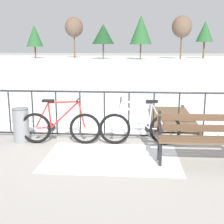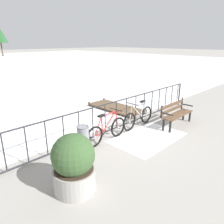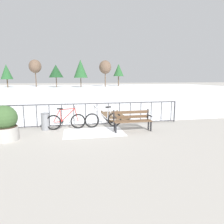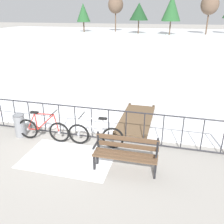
# 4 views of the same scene
# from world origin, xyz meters

# --- Properties ---
(ground_plane) EXTENTS (160.00, 160.00, 0.00)m
(ground_plane) POSITION_xyz_m (0.00, 0.00, 0.00)
(ground_plane) COLOR #9E9991
(frozen_pond) EXTENTS (80.00, 56.00, 0.03)m
(frozen_pond) POSITION_xyz_m (0.00, 28.40, 0.01)
(frozen_pond) COLOR white
(frozen_pond) RESTS_ON ground
(snow_patch) EXTENTS (2.46, 1.57, 0.01)m
(snow_patch) POSITION_xyz_m (0.26, -1.20, 0.00)
(snow_patch) COLOR white
(snow_patch) RESTS_ON ground
(railing_fence) EXTENTS (9.06, 0.06, 1.07)m
(railing_fence) POSITION_xyz_m (0.00, 0.00, 0.56)
(railing_fence) COLOR #232328
(railing_fence) RESTS_ON ground
(bicycle_near_railing) EXTENTS (1.71, 0.52, 0.97)m
(bicycle_near_railing) POSITION_xyz_m (0.78, -0.37, 0.37)
(bicycle_near_railing) COLOR black
(bicycle_near_railing) RESTS_ON ground
(bicycle_second) EXTENTS (1.71, 0.52, 0.97)m
(bicycle_second) POSITION_xyz_m (-0.89, -0.44, 0.37)
(bicycle_second) COLOR black
(bicycle_second) RESTS_ON ground
(park_bench) EXTENTS (1.61, 0.50, 0.89)m
(park_bench) POSITION_xyz_m (1.87, -1.26, 0.51)
(park_bench) COLOR brown
(park_bench) RESTS_ON ground
(trash_bin) EXTENTS (0.35, 0.35, 0.73)m
(trash_bin) POSITION_xyz_m (-1.76, -0.37, 0.37)
(trash_bin) COLOR gray
(trash_bin) RESTS_ON ground
(wooden_dock) EXTENTS (1.10, 2.75, 0.20)m
(wooden_dock) POSITION_xyz_m (1.68, 1.62, 0.12)
(wooden_dock) COLOR brown
(wooden_dock) RESTS_ON ground
(tree_far_west) EXTENTS (3.27, 3.27, 6.44)m
(tree_far_west) POSITION_xyz_m (1.43, 39.10, 4.34)
(tree_far_west) COLOR brown
(tree_far_west) RESTS_ON ground
(tree_west_mid) EXTENTS (3.01, 3.01, 6.54)m
(tree_west_mid) POSITION_xyz_m (7.66, 41.28, 4.86)
(tree_west_mid) COLOR brown
(tree_west_mid) RESTS_ON ground
(tree_centre) EXTENTS (2.96, 2.96, 6.66)m
(tree_centre) POSITION_xyz_m (-9.46, 43.71, 5.02)
(tree_centre) COLOR brown
(tree_centre) RESTS_ON ground
(tree_far_east) EXTENTS (2.70, 2.70, 5.35)m
(tree_far_east) POSITION_xyz_m (-15.55, 41.82, 3.61)
(tree_far_east) COLOR brown
(tree_far_east) RESTS_ON ground
(tree_extra) EXTENTS (3.39, 3.39, 5.29)m
(tree_extra) POSITION_xyz_m (-4.30, 40.39, 3.79)
(tree_extra) COLOR brown
(tree_extra) RESTS_ON ground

